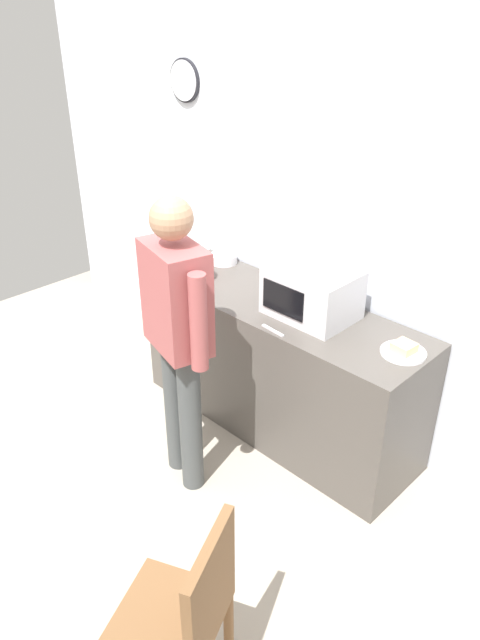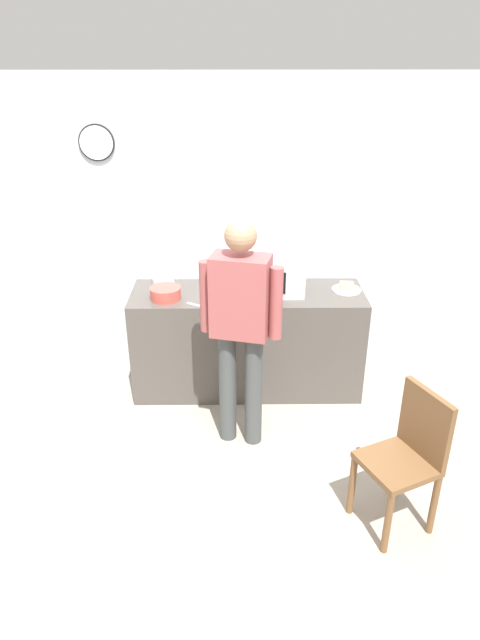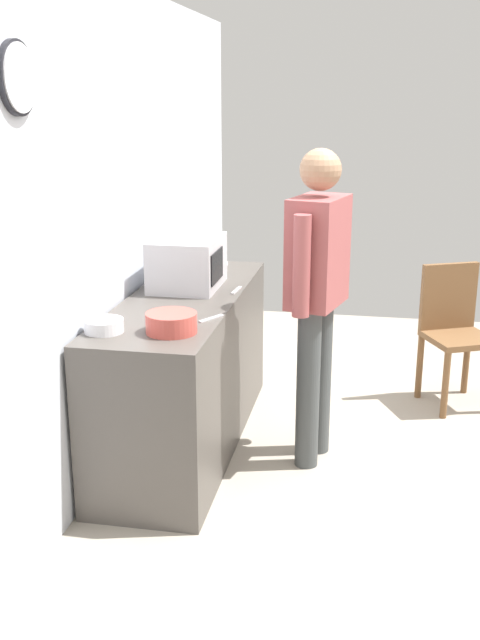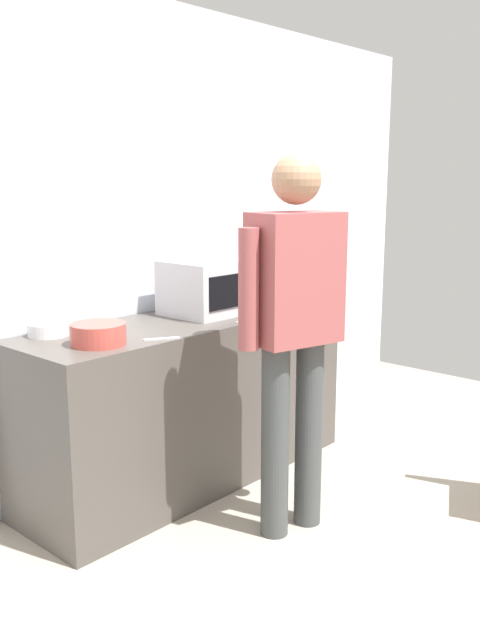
{
  "view_description": "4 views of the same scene",
  "coord_description": "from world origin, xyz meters",
  "px_view_note": "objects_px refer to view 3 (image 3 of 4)",
  "views": [
    {
      "loc": [
        2.19,
        -1.26,
        2.6
      ],
      "look_at": [
        0.03,
        0.93,
        0.89
      ],
      "focal_mm": 33.21,
      "sensor_mm": 36.0,
      "label": 1
    },
    {
      "loc": [
        -0.01,
        -3.12,
        2.76
      ],
      "look_at": [
        0.03,
        0.77,
        0.87
      ],
      "focal_mm": 31.67,
      "sensor_mm": 36.0,
      "label": 2
    },
    {
      "loc": [
        -3.9,
        0.14,
        2.01
      ],
      "look_at": [
        0.02,
        0.88,
        0.81
      ],
      "focal_mm": 41.9,
      "sensor_mm": 36.0,
      "label": 3
    },
    {
      "loc": [
        -2.37,
        -1.37,
        1.64
      ],
      "look_at": [
        0.07,
        0.82,
        0.96
      ],
      "focal_mm": 38.11,
      "sensor_mm": 36.0,
      "label": 4
    }
  ],
  "objects_px": {
    "microwave": "(188,263)",
    "person_standing": "(317,284)",
    "salad_bowl": "(104,326)",
    "spoon_utensil": "(236,290)",
    "sandwich_plate": "(210,262)",
    "cereal_bowl": "(171,323)",
    "wooden_chair": "(454,328)",
    "fork_utensil": "(211,318)"
  },
  "relations": [
    {
      "from": "salad_bowl",
      "to": "wooden_chair",
      "type": "relative_size",
      "value": 0.2
    },
    {
      "from": "wooden_chair",
      "to": "person_standing",
      "type": "bearing_deg",
      "value": 140.25
    },
    {
      "from": "salad_bowl",
      "to": "spoon_utensil",
      "type": "bearing_deg",
      "value": -28.05
    },
    {
      "from": "sandwich_plate",
      "to": "spoon_utensil",
      "type": "bearing_deg",
      "value": -154.75
    },
    {
      "from": "microwave",
      "to": "cereal_bowl",
      "type": "bearing_deg",
      "value": -170.6
    },
    {
      "from": "microwave",
      "to": "wooden_chair",
      "type": "relative_size",
      "value": 0.53
    },
    {
      "from": "person_standing",
      "to": "microwave",
      "type": "bearing_deg",
      "value": 70.72
    },
    {
      "from": "sandwich_plate",
      "to": "wooden_chair",
      "type": "xyz_separation_m",
      "value": [
        0.11,
        -1.64,
        -0.41
      ]
    },
    {
      "from": "microwave",
      "to": "fork_utensil",
      "type": "xyz_separation_m",
      "value": [
        -0.63,
        -0.28,
        -0.15
      ]
    },
    {
      "from": "sandwich_plate",
      "to": "salad_bowl",
      "type": "xyz_separation_m",
      "value": [
        -1.56,
        0.17,
        0.01
      ]
    },
    {
      "from": "sandwich_plate",
      "to": "person_standing",
      "type": "bearing_deg",
      "value": -138.38
    },
    {
      "from": "microwave",
      "to": "spoon_utensil",
      "type": "distance_m",
      "value": 0.34
    },
    {
      "from": "microwave",
      "to": "wooden_chair",
      "type": "distance_m",
      "value": 1.87
    },
    {
      "from": "person_standing",
      "to": "fork_utensil",
      "type": "bearing_deg",
      "value": 124.27
    },
    {
      "from": "spoon_utensil",
      "to": "cereal_bowl",
      "type": "bearing_deg",
      "value": 169.53
    },
    {
      "from": "microwave",
      "to": "person_standing",
      "type": "bearing_deg",
      "value": -109.28
    },
    {
      "from": "spoon_utensil",
      "to": "person_standing",
      "type": "bearing_deg",
      "value": -116.5
    },
    {
      "from": "spoon_utensil",
      "to": "person_standing",
      "type": "relative_size",
      "value": 0.1
    },
    {
      "from": "sandwich_plate",
      "to": "salad_bowl",
      "type": "distance_m",
      "value": 1.57
    },
    {
      "from": "person_standing",
      "to": "wooden_chair",
      "type": "xyz_separation_m",
      "value": [
        1.01,
        -0.84,
        -0.51
      ]
    },
    {
      "from": "microwave",
      "to": "person_standing",
      "type": "distance_m",
      "value": 0.84
    },
    {
      "from": "fork_utensil",
      "to": "wooden_chair",
      "type": "relative_size",
      "value": 0.18
    },
    {
      "from": "salad_bowl",
      "to": "wooden_chair",
      "type": "xyz_separation_m",
      "value": [
        1.67,
        -1.81,
        -0.42
      ]
    },
    {
      "from": "sandwich_plate",
      "to": "salad_bowl",
      "type": "relative_size",
      "value": 1.27
    },
    {
      "from": "cereal_bowl",
      "to": "person_standing",
      "type": "height_order",
      "value": "person_standing"
    },
    {
      "from": "spoon_utensil",
      "to": "person_standing",
      "type": "xyz_separation_m",
      "value": [
        -0.25,
        -0.49,
        0.12
      ]
    },
    {
      "from": "fork_utensil",
      "to": "spoon_utensil",
      "type": "relative_size",
      "value": 1.0
    },
    {
      "from": "microwave",
      "to": "sandwich_plate",
      "type": "bearing_deg",
      "value": 0.71
    },
    {
      "from": "fork_utensil",
      "to": "person_standing",
      "type": "height_order",
      "value": "person_standing"
    },
    {
      "from": "salad_bowl",
      "to": "fork_utensil",
      "type": "bearing_deg",
      "value": -56.27
    },
    {
      "from": "sandwich_plate",
      "to": "fork_utensil",
      "type": "xyz_separation_m",
      "value": [
        -1.25,
        -0.29,
        -0.02
      ]
    },
    {
      "from": "salad_bowl",
      "to": "sandwich_plate",
      "type": "bearing_deg",
      "value": -6.24
    },
    {
      "from": "cereal_bowl",
      "to": "wooden_chair",
      "type": "relative_size",
      "value": 0.27
    },
    {
      "from": "cereal_bowl",
      "to": "microwave",
      "type": "bearing_deg",
      "value": 9.4
    },
    {
      "from": "sandwich_plate",
      "to": "person_standing",
      "type": "xyz_separation_m",
      "value": [
        -0.9,
        -0.8,
        0.1
      ]
    },
    {
      "from": "microwave",
      "to": "spoon_utensil",
      "type": "relative_size",
      "value": 2.94
    },
    {
      "from": "fork_utensil",
      "to": "wooden_chair",
      "type": "height_order",
      "value": "wooden_chair"
    },
    {
      "from": "salad_bowl",
      "to": "fork_utensil",
      "type": "relative_size",
      "value": 1.13
    },
    {
      "from": "cereal_bowl",
      "to": "wooden_chair",
      "type": "xyz_separation_m",
      "value": [
        1.61,
        -1.49,
        -0.44
      ]
    },
    {
      "from": "person_standing",
      "to": "cereal_bowl",
      "type": "bearing_deg",
      "value": 132.87
    },
    {
      "from": "salad_bowl",
      "to": "fork_utensil",
      "type": "xyz_separation_m",
      "value": [
        0.31,
        -0.46,
        -0.03
      ]
    },
    {
      "from": "sandwich_plate",
      "to": "spoon_utensil",
      "type": "distance_m",
      "value": 0.73
    }
  ]
}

